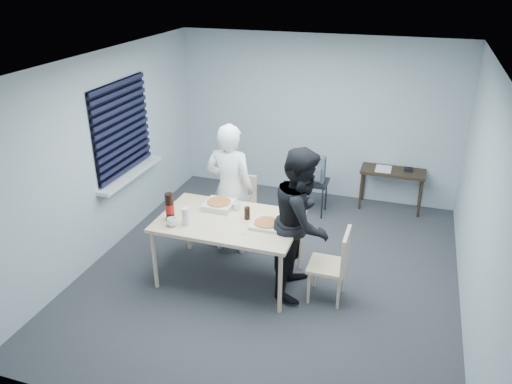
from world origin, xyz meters
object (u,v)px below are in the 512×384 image
(side_table, at_px, (393,175))
(stool, at_px, (315,187))
(mug_b, at_px, (237,207))
(chair_far, at_px, (240,202))
(dining_table, at_px, (229,224))
(person_white, at_px, (230,189))
(chair_right, at_px, (335,261))
(mug_a, at_px, (172,222))
(backpack, at_px, (315,169))
(soda_bottle, at_px, (170,207))
(person_black, at_px, (302,222))

(side_table, height_order, stool, side_table)
(side_table, bearing_deg, mug_b, -126.71)
(chair_far, height_order, stool, chair_far)
(chair_far, bearing_deg, dining_table, -77.06)
(person_white, bearing_deg, chair_right, 155.69)
(person_white, distance_m, mug_b, 0.44)
(chair_far, bearing_deg, mug_a, -103.01)
(chair_far, relative_size, stool, 1.64)
(dining_table, bearing_deg, stool, 73.17)
(side_table, relative_size, mug_a, 7.90)
(backpack, xyz_separation_m, soda_bottle, (-1.27, -2.23, 0.23))
(mug_b, bearing_deg, chair_far, 107.61)
(chair_far, height_order, backpack, backpack)
(chair_far, xyz_separation_m, side_table, (1.97, 1.52, 0.06))
(stool, height_order, mug_b, mug_b)
(person_black, height_order, backpack, person_black)
(side_table, height_order, mug_b, mug_b)
(chair_far, height_order, chair_right, same)
(mug_a, bearing_deg, chair_far, 76.99)
(side_table, bearing_deg, stool, -154.07)
(dining_table, bearing_deg, person_white, 109.40)
(side_table, distance_m, backpack, 1.25)
(side_table, bearing_deg, backpack, -153.57)
(person_white, height_order, mug_b, person_white)
(dining_table, xyz_separation_m, backpack, (0.62, 2.03, -0.01))
(chair_far, xyz_separation_m, person_black, (1.10, -0.98, 0.37))
(person_white, relative_size, soda_bottle, 5.30)
(stool, height_order, soda_bottle, soda_bottle)
(backpack, bearing_deg, mug_b, -106.68)
(side_table, height_order, backpack, backpack)
(person_white, distance_m, soda_bottle, 0.95)
(dining_table, bearing_deg, backpack, 73.07)
(chair_far, distance_m, backpack, 1.32)
(chair_right, bearing_deg, chair_far, 144.56)
(person_black, xyz_separation_m, backpack, (-0.25, 1.95, -0.15))
(chair_right, height_order, person_black, person_black)
(chair_far, relative_size, backpack, 2.24)
(chair_far, xyz_separation_m, chair_right, (1.53, -1.09, 0.00))
(person_black, height_order, side_table, person_black)
(chair_far, bearing_deg, chair_right, -35.44)
(person_white, xyz_separation_m, mug_a, (-0.33, -0.98, -0.03))
(stool, bearing_deg, chair_right, -72.04)
(backpack, bearing_deg, chair_right, -69.43)
(dining_table, relative_size, backpack, 4.17)
(dining_table, height_order, mug_a, mug_a)
(chair_far, height_order, soda_bottle, soda_bottle)
(dining_table, height_order, chair_right, chair_right)
(mug_b, bearing_deg, backpack, 70.80)
(side_table, relative_size, stool, 1.79)
(backpack, relative_size, mug_a, 3.22)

